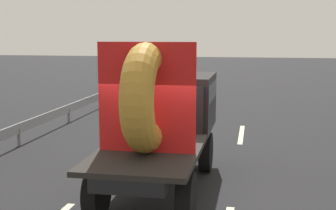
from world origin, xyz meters
TOP-DOWN VIEW (x-y plane):
  - ground_plane at (0.00, 0.00)m, footprint 120.00×120.00m
  - flatbed_truck at (-0.22, 1.10)m, footprint 2.02×5.42m
  - distant_sedan at (-3.44, 16.27)m, footprint 1.74×4.05m
  - guardrail at (-5.35, 5.65)m, footprint 0.10×15.58m
  - lane_dash_left_far at (-1.83, 6.72)m, footprint 0.16×2.98m
  - lane_dash_right_far at (1.39, 6.68)m, footprint 0.16×2.99m
  - oncoming_car at (-5.04, 19.61)m, footprint 1.75×4.09m

SIDE VIEW (x-z plane):
  - ground_plane at x=0.00m, z-range 0.00..0.00m
  - lane_dash_left_far at x=-1.83m, z-range 0.00..0.01m
  - lane_dash_right_far at x=1.39m, z-range 0.00..0.01m
  - guardrail at x=-5.35m, z-range 0.18..0.89m
  - distant_sedan at x=-3.44m, z-range 0.05..1.37m
  - oncoming_car at x=-5.04m, z-range 0.05..1.38m
  - flatbed_truck at x=-0.22m, z-range 0.02..3.32m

